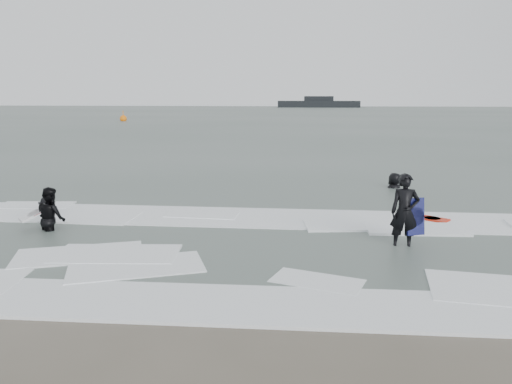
# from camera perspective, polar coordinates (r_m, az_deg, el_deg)

# --- Properties ---
(ground) EXTENTS (320.00, 320.00, 0.00)m
(ground) POSITION_cam_1_polar(r_m,az_deg,el_deg) (10.21, -2.87, -11.51)
(ground) COLOR brown
(ground) RESTS_ON ground
(sea) EXTENTS (320.00, 320.00, 0.00)m
(sea) POSITION_cam_1_polar(r_m,az_deg,el_deg) (89.41, 4.88, 8.57)
(sea) COLOR #47544C
(sea) RESTS_ON ground
(surfer_centre) EXTENTS (0.73, 0.49, 1.98)m
(surfer_centre) POSITION_cam_1_polar(r_m,az_deg,el_deg) (13.55, 16.41, -6.19)
(surfer_centre) COLOR black
(surfer_centre) RESTS_ON ground
(surfer_wading) EXTENTS (1.14, 1.11, 1.85)m
(surfer_wading) POSITION_cam_1_polar(r_m,az_deg,el_deg) (15.79, -22.24, -4.13)
(surfer_wading) COLOR black
(surfer_wading) RESTS_ON ground
(surfer_breaker) EXTENTS (1.04, 0.71, 1.49)m
(surfer_breaker) POSITION_cam_1_polar(r_m,az_deg,el_deg) (17.76, -22.69, -2.54)
(surfer_breaker) COLOR black
(surfer_breaker) RESTS_ON ground
(surfer_right_near) EXTENTS (0.78, 0.99, 1.56)m
(surfer_right_near) POSITION_cam_1_polar(r_m,az_deg,el_deg) (16.39, 17.78, -3.29)
(surfer_right_near) COLOR black
(surfer_right_near) RESTS_ON ground
(surfer_right_far) EXTENTS (1.07, 1.02, 1.84)m
(surfer_right_far) POSITION_cam_1_polar(r_m,az_deg,el_deg) (21.83, 15.51, 0.34)
(surfer_right_far) COLOR black
(surfer_right_far) RESTS_ON ground
(surf_foam) EXTENTS (30.03, 9.06, 0.09)m
(surf_foam) POSITION_cam_1_polar(r_m,az_deg,el_deg) (13.65, -0.55, -5.41)
(surf_foam) COLOR white
(surf_foam) RESTS_ON ground
(bodyboards) EXTENTS (12.74, 3.48, 1.25)m
(bodyboards) POSITION_cam_1_polar(r_m,az_deg,el_deg) (14.31, 4.14, -2.77)
(bodyboards) COLOR #0F1146
(bodyboards) RESTS_ON ground
(buoy) EXTENTS (1.00, 1.00, 1.65)m
(buoy) POSITION_cam_1_polar(r_m,az_deg,el_deg) (77.19, -14.93, 8.11)
(buoy) COLOR orange
(buoy) RESTS_ON ground
(vessel_horizon) EXTENTS (24.83, 4.43, 3.37)m
(vessel_horizon) POSITION_cam_1_polar(r_m,az_deg,el_deg) (156.09, 7.17, 10.02)
(vessel_horizon) COLOR black
(vessel_horizon) RESTS_ON ground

